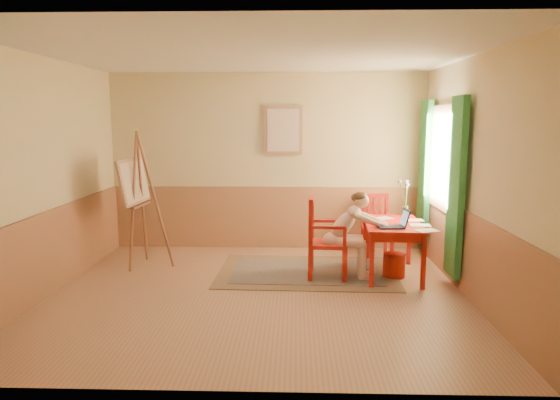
{
  "coord_description": "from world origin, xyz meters",
  "views": [
    {
      "loc": [
        0.45,
        -5.88,
        2.07
      ],
      "look_at": [
        0.25,
        0.55,
        1.05
      ],
      "focal_mm": 32.7,
      "sensor_mm": 36.0,
      "label": 1
    }
  ],
  "objects_px": {
    "table": "(393,229)",
    "figure": "(349,231)",
    "chair_left": "(324,238)",
    "easel": "(136,187)",
    "chair_back": "(377,225)",
    "laptop": "(395,224)"
  },
  "relations": [
    {
      "from": "figure",
      "to": "easel",
      "type": "height_order",
      "value": "easel"
    },
    {
      "from": "chair_left",
      "to": "table",
      "type": "bearing_deg",
      "value": 8.57
    },
    {
      "from": "chair_left",
      "to": "chair_back",
      "type": "height_order",
      "value": "chair_left"
    },
    {
      "from": "figure",
      "to": "easel",
      "type": "distance_m",
      "value": 3.02
    },
    {
      "from": "chair_back",
      "to": "table",
      "type": "bearing_deg",
      "value": -87.65
    },
    {
      "from": "chair_back",
      "to": "laptop",
      "type": "relative_size",
      "value": 2.32
    },
    {
      "from": "table",
      "to": "chair_back",
      "type": "xyz_separation_m",
      "value": [
        -0.04,
        1.04,
        -0.16
      ]
    },
    {
      "from": "laptop",
      "to": "easel",
      "type": "bearing_deg",
      "value": 169.05
    },
    {
      "from": "figure",
      "to": "laptop",
      "type": "distance_m",
      "value": 0.6
    },
    {
      "from": "table",
      "to": "chair_left",
      "type": "xyz_separation_m",
      "value": [
        -0.92,
        -0.14,
        -0.09
      ]
    },
    {
      "from": "figure",
      "to": "laptop",
      "type": "bearing_deg",
      "value": -15.82
    },
    {
      "from": "chair_left",
      "to": "easel",
      "type": "distance_m",
      "value": 2.72
    },
    {
      "from": "laptop",
      "to": "easel",
      "type": "height_order",
      "value": "easel"
    },
    {
      "from": "easel",
      "to": "table",
      "type": "bearing_deg",
      "value": -5.85
    },
    {
      "from": "chair_back",
      "to": "laptop",
      "type": "distance_m",
      "value": 1.39
    },
    {
      "from": "figure",
      "to": "chair_left",
      "type": "bearing_deg",
      "value": 176.87
    },
    {
      "from": "chair_back",
      "to": "easel",
      "type": "height_order",
      "value": "easel"
    },
    {
      "from": "table",
      "to": "figure",
      "type": "relative_size",
      "value": 1.07
    },
    {
      "from": "table",
      "to": "chair_left",
      "type": "distance_m",
      "value": 0.93
    },
    {
      "from": "chair_back",
      "to": "laptop",
      "type": "xyz_separation_m",
      "value": [
        0.01,
        -1.36,
        0.3
      ]
    },
    {
      "from": "table",
      "to": "figure",
      "type": "distance_m",
      "value": 0.61
    },
    {
      "from": "table",
      "to": "chair_back",
      "type": "distance_m",
      "value": 1.06
    }
  ]
}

